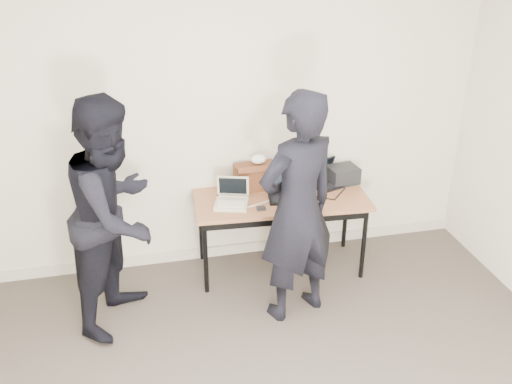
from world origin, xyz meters
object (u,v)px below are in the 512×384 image
object	(u,v)px
laptop_right	(325,179)
leather_satchel	(255,176)
laptop_beige	(232,200)
laptop_center	(285,192)
desk	(281,204)
person_typist	(297,209)
equipment_box	(343,175)
person_observer	(115,214)

from	to	relation	value
laptop_right	leather_satchel	size ratio (longest dim) A/B	1.01
laptop_beige	laptop_center	distance (m)	0.47
desk	leather_satchel	world-z (taller)	leather_satchel
desk	leather_satchel	distance (m)	0.34
person_typist	desk	bearing A→B (deg)	-114.05
leather_satchel	person_typist	world-z (taller)	person_typist
laptop_right	equipment_box	distance (m)	0.16
desk	leather_satchel	size ratio (longest dim) A/B	4.13
laptop_center	leather_satchel	distance (m)	0.31
laptop_beige	laptop_right	world-z (taller)	laptop_beige
laptop_beige	laptop_right	size ratio (longest dim) A/B	0.90
laptop_beige	laptop_right	xyz separation A→B (m)	(0.91, 0.21, 0.01)
equipment_box	person_observer	bearing A→B (deg)	-164.87
laptop_beige	person_observer	distance (m)	1.01
laptop_beige	laptop_center	world-z (taller)	same
laptop_center	equipment_box	size ratio (longest dim) A/B	1.25
laptop_beige	person_observer	world-z (taller)	person_observer
laptop_center	person_typist	xyz separation A→B (m)	(-0.08, -0.63, 0.16)
laptop_center	equipment_box	distance (m)	0.62
desk	laptop_beige	bearing A→B (deg)	-174.18
leather_satchel	equipment_box	xyz separation A→B (m)	(0.81, -0.04, -0.05)
laptop_center	person_typist	distance (m)	0.65
leather_satchel	desk	bearing A→B (deg)	-56.39
person_observer	laptop_right	bearing A→B (deg)	-44.95
desk	person_typist	size ratio (longest dim) A/B	0.82
laptop_right	equipment_box	xyz separation A→B (m)	(0.16, -0.00, 0.02)
equipment_box	person_typist	distance (m)	1.06
laptop_right	equipment_box	bearing A→B (deg)	-20.90
laptop_beige	leather_satchel	size ratio (longest dim) A/B	0.91
laptop_right	laptop_beige	bearing A→B (deg)	173.08
desk	laptop_right	size ratio (longest dim) A/B	4.07
laptop_beige	leather_satchel	xyz separation A→B (m)	(0.26, 0.24, 0.08)
equipment_box	person_typist	size ratio (longest dim) A/B	0.14
laptop_right	person_observer	world-z (taller)	person_observer
equipment_box	laptop_beige	bearing A→B (deg)	-168.98
desk	equipment_box	world-z (taller)	equipment_box
desk	laptop_right	xyz separation A→B (m)	(0.47, 0.19, 0.11)
laptop_center	laptop_right	xyz separation A→B (m)	(0.43, 0.18, -0.00)
laptop_beige	person_typist	size ratio (longest dim) A/B	0.18
equipment_box	person_observer	world-z (taller)	person_observer
laptop_right	person_typist	bearing A→B (deg)	-142.38
laptop_right	person_typist	size ratio (longest dim) A/B	0.20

